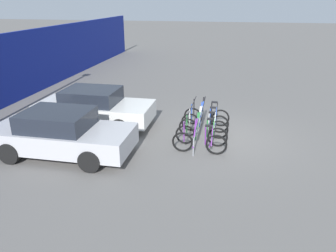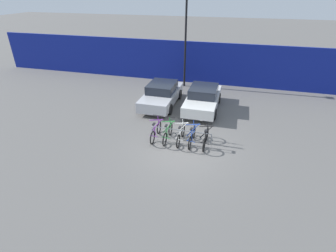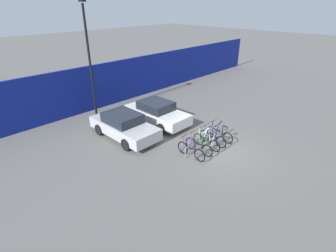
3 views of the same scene
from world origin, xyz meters
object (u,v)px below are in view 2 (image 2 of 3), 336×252
at_px(car_silver, 162,94).
at_px(lamp_post, 186,31).
at_px(bicycle_purple, 156,132).
at_px(bike_rack, 181,132).
at_px(bicycle_white, 181,135).
at_px(car_white, 203,98).
at_px(bicycle_green, 168,133).
at_px(bicycle_black, 206,138).
at_px(bicycle_blue, 192,136).

height_order(car_silver, lamp_post, lamp_post).
bearing_deg(bicycle_purple, bike_rack, 4.67).
distance_m(bike_rack, lamp_post, 8.68).
height_order(bicycle_white, car_white, car_white).
height_order(bicycle_green, car_silver, car_silver).
xyz_separation_m(bicycle_purple, car_silver, (-0.91, 4.09, 0.31)).
distance_m(bike_rack, car_silver, 4.49).
relative_size(car_white, lamp_post, 0.60).
distance_m(car_silver, lamp_post, 5.08).
height_order(bicycle_white, car_silver, car_silver).
xyz_separation_m(bike_rack, car_white, (0.45, 3.97, 0.22)).
distance_m(bicycle_purple, car_silver, 4.20).
xyz_separation_m(bicycle_green, car_white, (1.07, 4.12, 0.31)).
height_order(bicycle_black, car_white, car_white).
relative_size(car_silver, car_white, 1.00).
relative_size(bike_rack, lamp_post, 0.42).
height_order(bicycle_green, bicycle_black, same).
bearing_deg(lamp_post, bicycle_green, -83.48).
relative_size(bicycle_white, car_silver, 0.40).
bearing_deg(bicycle_black, bicycle_white, 179.24).
xyz_separation_m(bicycle_blue, bicycle_black, (0.65, 0.00, 0.00)).
xyz_separation_m(bicycle_purple, lamp_post, (-0.31, 7.97, 3.54)).
bearing_deg(bike_rack, bicycle_purple, -173.07).
height_order(bicycle_green, lamp_post, lamp_post).
height_order(bicycle_purple, bicycle_white, same).
bearing_deg(bicycle_purple, bicycle_black, -2.26).
bearing_deg(lamp_post, bicycle_white, -78.93).
bearing_deg(bike_rack, bicycle_white, -79.31).
relative_size(bicycle_blue, lamp_post, 0.24).
xyz_separation_m(bike_rack, car_silver, (-2.13, 3.94, 0.22)).
height_order(bicycle_purple, bicycle_green, same).
bearing_deg(car_silver, bicycle_white, -62.14).
xyz_separation_m(bicycle_white, car_silver, (-2.16, 4.09, 0.31)).
distance_m(bicycle_green, bicycle_white, 0.65).
bearing_deg(car_silver, bicycle_purple, -77.43).
relative_size(bicycle_black, lamp_post, 0.24).
xyz_separation_m(bicycle_green, bicycle_black, (1.84, 0.00, 0.00)).
bearing_deg(bicycle_white, car_white, 86.02).
distance_m(bicycle_blue, bicycle_black, 0.65).
xyz_separation_m(bike_rack, bicycle_green, (-0.62, -0.15, -0.10)).
bearing_deg(car_white, lamp_post, 117.19).
distance_m(bicycle_purple, bicycle_blue, 1.79).
relative_size(bicycle_purple, bicycle_blue, 1.00).
bearing_deg(bicycle_black, car_white, 99.90).
xyz_separation_m(bicycle_purple, car_white, (1.67, 4.12, 0.31)).
distance_m(bicycle_black, car_silver, 5.30).
bearing_deg(bicycle_white, bicycle_green, -178.17).
bearing_deg(bicycle_blue, bicycle_green, -177.89).
relative_size(bicycle_blue, bicycle_black, 1.00).
distance_m(bike_rack, bicycle_purple, 1.24).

